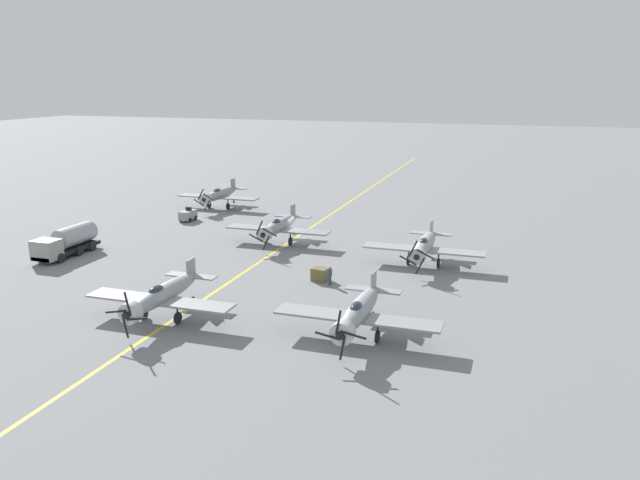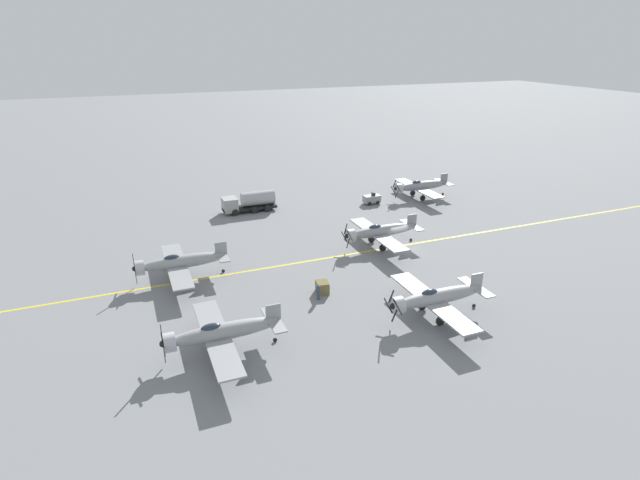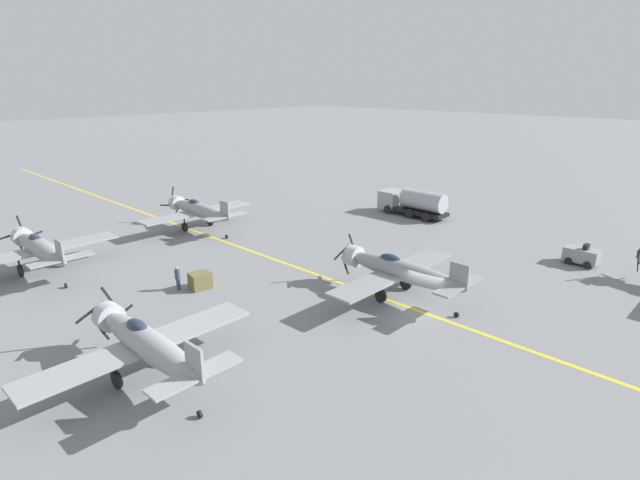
# 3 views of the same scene
# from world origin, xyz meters

# --- Properties ---
(ground_plane) EXTENTS (400.00, 400.00, 0.00)m
(ground_plane) POSITION_xyz_m (0.00, 0.00, 0.00)
(ground_plane) COLOR slate
(taxiway_stripe) EXTENTS (0.30, 160.00, 0.01)m
(taxiway_stripe) POSITION_xyz_m (0.00, 0.00, 0.00)
(taxiway_stripe) COLOR yellow
(taxiway_stripe) RESTS_ON ground
(airplane_far_center) EXTENTS (12.00, 9.98, 3.78)m
(airplane_far_center) POSITION_xyz_m (0.72, 26.73, 2.01)
(airplane_far_center) COLOR gray
(airplane_far_center) RESTS_ON ground
(airplane_mid_left) EXTENTS (12.00, 9.98, 3.67)m
(airplane_mid_left) POSITION_xyz_m (-16.09, 5.73, 2.01)
(airplane_mid_left) COLOR #939598
(airplane_mid_left) RESTS_ON ground
(airplane_near_right) EXTENTS (12.00, 9.98, 3.65)m
(airplane_near_right) POSITION_xyz_m (16.47, -13.29, 2.01)
(airplane_near_right) COLOR gray
(airplane_near_right) RESTS_ON ground
(airplane_mid_center) EXTENTS (12.00, 9.98, 3.66)m
(airplane_mid_center) POSITION_xyz_m (0.88, 2.42, 2.01)
(airplane_mid_center) COLOR gray
(airplane_mid_center) RESTS_ON ground
(airplane_far_left) EXTENTS (12.00, 9.98, 3.79)m
(airplane_far_left) POSITION_xyz_m (-14.55, 25.40, 2.01)
(airplane_far_left) COLOR gray
(airplane_far_left) RESTS_ON ground
(fuel_tanker) EXTENTS (2.67, 8.00, 2.98)m
(fuel_tanker) POSITION_xyz_m (20.21, 14.15, 1.51)
(fuel_tanker) COLOR black
(fuel_tanker) RESTS_ON ground
(tow_tractor) EXTENTS (1.57, 2.60, 1.79)m
(tow_tractor) POSITION_xyz_m (16.65, -4.65, 0.79)
(tow_tractor) COLOR gray
(tow_tractor) RESTS_ON ground
(ground_crew_walking) EXTENTS (0.39, 0.39, 1.78)m
(ground_crew_walking) POSITION_xyz_m (-9.02, 14.63, 0.97)
(ground_crew_walking) COLOR #334256
(ground_crew_walking) RESTS_ON ground
(supply_crate_by_tanker) EXTENTS (1.61, 1.41, 1.20)m
(supply_crate_by_tanker) POSITION_xyz_m (-7.78, 13.68, 0.60)
(supply_crate_by_tanker) COLOR brown
(supply_crate_by_tanker) RESTS_ON ground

